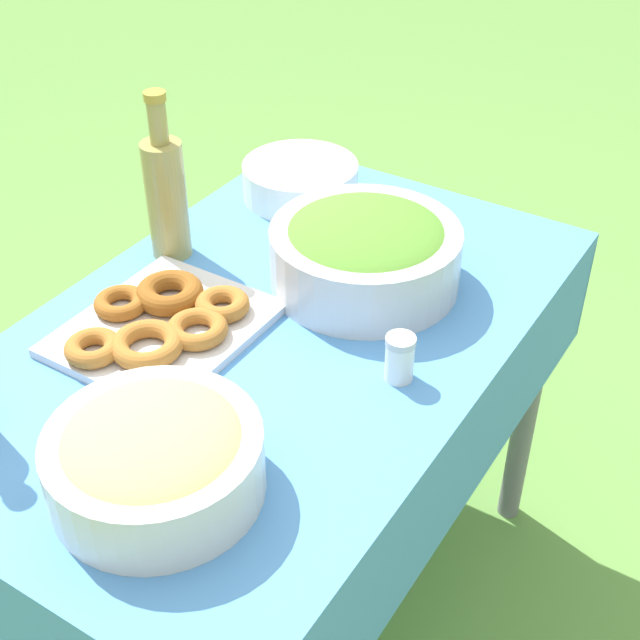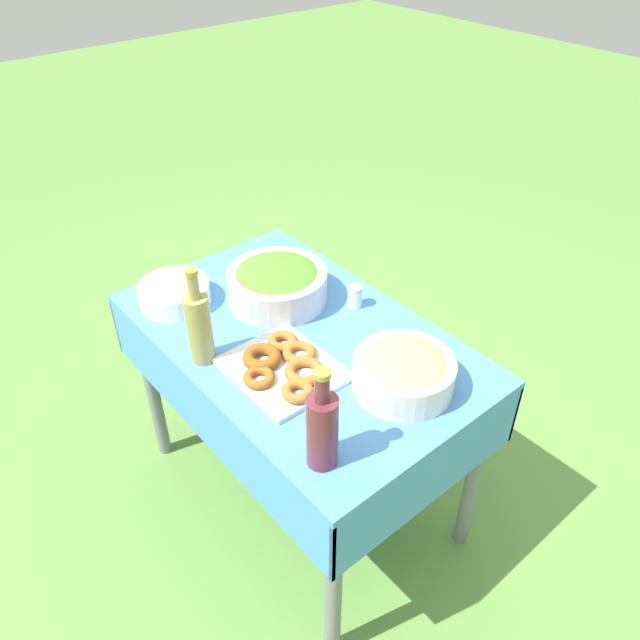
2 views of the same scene
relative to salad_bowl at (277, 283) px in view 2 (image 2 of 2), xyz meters
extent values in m
plane|color=#609342|center=(0.19, -0.07, -0.84)|extent=(14.00, 14.00, 0.00)
cube|color=#4C8CD1|center=(0.19, -0.07, -0.08)|extent=(1.17, 0.73, 0.02)
cube|color=#4C8CD1|center=(0.19, -0.43, -0.20)|extent=(1.17, 0.01, 0.22)
cube|color=#4C8CD1|center=(0.19, 0.29, -0.20)|extent=(1.17, 0.01, 0.22)
cube|color=#4C8CD1|center=(-0.38, -0.07, -0.20)|extent=(0.01, 0.73, 0.22)
cube|color=#4C8CD1|center=(0.77, -0.07, -0.20)|extent=(0.01, 0.73, 0.22)
cylinder|color=slate|center=(-0.33, -0.37, -0.47)|extent=(0.05, 0.05, 0.75)
cylinder|color=slate|center=(0.72, -0.37, -0.47)|extent=(0.05, 0.05, 0.75)
cylinder|color=slate|center=(-0.33, 0.24, -0.47)|extent=(0.05, 0.05, 0.75)
cylinder|color=slate|center=(0.72, 0.24, -0.47)|extent=(0.05, 0.05, 0.75)
cylinder|color=silver|center=(0.00, 0.00, -0.01)|extent=(0.33, 0.33, 0.11)
ellipsoid|color=#51892D|center=(0.00, 0.00, 0.03)|extent=(0.29, 0.29, 0.07)
cylinder|color=silver|center=(0.57, 0.01, -0.02)|extent=(0.29, 0.29, 0.10)
ellipsoid|color=tan|center=(0.57, 0.01, 0.01)|extent=(0.25, 0.25, 0.07)
cube|color=silver|center=(0.30, -0.21, -0.06)|extent=(0.33, 0.28, 0.02)
torus|color=#A36628|center=(0.22, -0.15, -0.04)|extent=(0.10, 0.10, 0.03)
torus|color=#A36628|center=(0.37, -0.18, -0.04)|extent=(0.12, 0.12, 0.03)
torus|color=#93561E|center=(0.30, -0.29, -0.04)|extent=(0.13, 0.13, 0.03)
torus|color=brown|center=(0.24, -0.24, -0.04)|extent=(0.16, 0.16, 0.04)
torus|color=#A36628|center=(0.42, -0.25, -0.04)|extent=(0.10, 0.10, 0.03)
torus|color=#A36628|center=(0.29, -0.14, -0.04)|extent=(0.10, 0.10, 0.03)
cylinder|color=white|center=(-0.21, -0.27, -0.06)|extent=(0.23, 0.23, 0.01)
cylinder|color=white|center=(-0.21, -0.27, -0.05)|extent=(0.23, 0.23, 0.01)
cylinder|color=white|center=(-0.21, -0.27, -0.04)|extent=(0.23, 0.23, 0.01)
cylinder|color=white|center=(-0.21, -0.27, -0.03)|extent=(0.23, 0.23, 0.01)
cylinder|color=white|center=(-0.21, -0.27, -0.01)|extent=(0.23, 0.23, 0.01)
cylinder|color=white|center=(-0.21, -0.27, 0.00)|extent=(0.23, 0.23, 0.01)
cylinder|color=#998E4C|center=(0.10, -0.35, 0.04)|extent=(0.07, 0.07, 0.22)
cylinder|color=#998E4C|center=(0.10, -0.35, 0.19)|extent=(0.03, 0.03, 0.08)
cylinder|color=#A58C33|center=(0.10, -0.35, 0.24)|extent=(0.04, 0.04, 0.02)
cylinder|color=maroon|center=(0.63, -0.33, 0.04)|extent=(0.08, 0.08, 0.21)
cylinder|color=maroon|center=(0.63, -0.33, 0.18)|extent=(0.04, 0.04, 0.07)
cylinder|color=#A58C33|center=(0.63, -0.33, 0.22)|extent=(0.04, 0.04, 0.02)
cylinder|color=white|center=(0.20, 0.17, -0.04)|extent=(0.04, 0.04, 0.07)
cylinder|color=silver|center=(0.20, 0.17, 0.00)|extent=(0.05, 0.05, 0.01)
camera|label=1|loc=(1.14, 0.63, 0.82)|focal=50.00mm
camera|label=2|loc=(1.41, -1.00, 1.15)|focal=35.00mm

